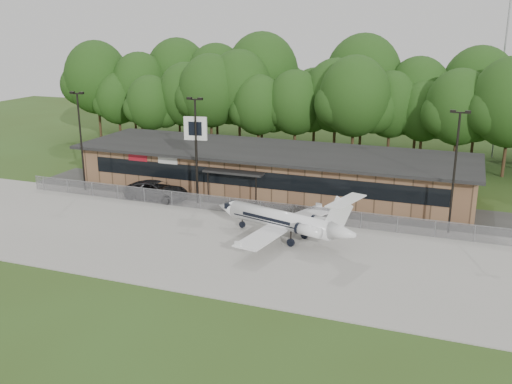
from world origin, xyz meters
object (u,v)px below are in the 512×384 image
at_px(pole_sign, 196,138).
at_px(terminal, 272,169).
at_px(business_jet, 285,222).
at_px(suv, 157,190).

bearing_deg(pole_sign, terminal, 45.19).
relative_size(business_jet, pole_sign, 1.56).
relative_size(terminal, business_jet, 3.13).
bearing_deg(terminal, business_jet, -66.92).
height_order(terminal, business_jet, business_jet).
xyz_separation_m(terminal, pole_sign, (-5.16, -7.14, 4.25)).
relative_size(suv, pole_sign, 0.76).
distance_m(business_jet, pole_sign, 13.64).
relative_size(business_jet, suv, 2.04).
distance_m(suv, pole_sign, 7.03).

